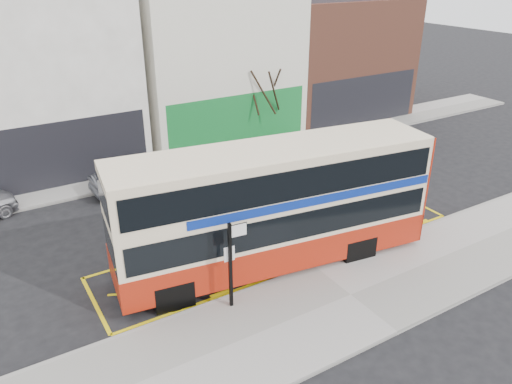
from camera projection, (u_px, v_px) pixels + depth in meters
ground at (307, 264)px, 17.57m from camera, size 120.00×120.00×0.00m
pavement at (350, 296)px, 15.76m from camera, size 40.00×4.00×0.15m
kerb at (314, 267)px, 17.25m from camera, size 40.00×0.15×0.15m
far_pavement at (182, 163)px, 26.05m from camera, size 50.00×3.00×0.15m
road_markings at (282, 244)px, 18.81m from camera, size 14.00×3.40×0.01m
terrace_left at (38, 58)px, 24.32m from camera, size 8.00×8.01×11.80m
terrace_green_shop at (204, 48)px, 28.65m from camera, size 9.00×8.01×11.30m
terrace_right at (327, 44)px, 33.08m from camera, size 9.00×8.01×10.30m
double_decker_bus at (275, 206)px, 16.66m from camera, size 11.06×3.95×4.32m
bus_stop_post at (232, 257)px, 14.55m from camera, size 0.70×0.16×2.85m
car_grey at (136, 177)px, 22.84m from camera, size 4.07×1.58×1.32m
car_white at (311, 146)px, 26.64m from camera, size 4.88×2.67×1.34m
street_tree_right at (263, 79)px, 26.91m from camera, size 2.62×2.62×5.66m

